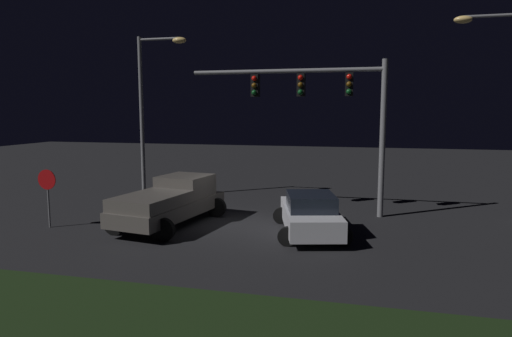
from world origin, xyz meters
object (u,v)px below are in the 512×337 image
object	(u,v)px
traffic_signal_gantry	(324,99)
street_lamp_left	(151,98)
car_sedan	(310,214)
stop_sign	(47,187)
street_lamp_right	(510,91)
pickup_truck	(172,199)

from	to	relation	value
traffic_signal_gantry	street_lamp_left	bearing A→B (deg)	170.71
car_sedan	stop_sign	size ratio (longest dim) A/B	2.11
traffic_signal_gantry	street_lamp_left	world-z (taller)	street_lamp_left
traffic_signal_gantry	street_lamp_right	bearing A→B (deg)	4.77
car_sedan	street_lamp_left	bearing A→B (deg)	45.98
pickup_truck	car_sedan	xyz separation A→B (m)	(5.42, -0.14, -0.26)
pickup_truck	traffic_signal_gantry	bearing A→B (deg)	-50.33
street_lamp_right	stop_sign	bearing A→B (deg)	-162.21
street_lamp_left	stop_sign	distance (m)	7.29
pickup_truck	stop_sign	distance (m)	4.65
car_sedan	street_lamp_right	world-z (taller)	street_lamp_right
car_sedan	traffic_signal_gantry	distance (m)	5.38
street_lamp_left	street_lamp_right	bearing A→B (deg)	-2.93
traffic_signal_gantry	stop_sign	world-z (taller)	traffic_signal_gantry
street_lamp_left	stop_sign	bearing A→B (deg)	-100.61
street_lamp_right	stop_sign	world-z (taller)	street_lamp_right
street_lamp_left	street_lamp_right	size ratio (longest dim) A/B	0.97
pickup_truck	traffic_signal_gantry	world-z (taller)	traffic_signal_gantry
pickup_truck	street_lamp_left	world-z (taller)	street_lamp_left
street_lamp_left	street_lamp_right	world-z (taller)	street_lamp_right
street_lamp_left	stop_sign	world-z (taller)	street_lamp_left
street_lamp_left	traffic_signal_gantry	bearing A→B (deg)	-9.29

